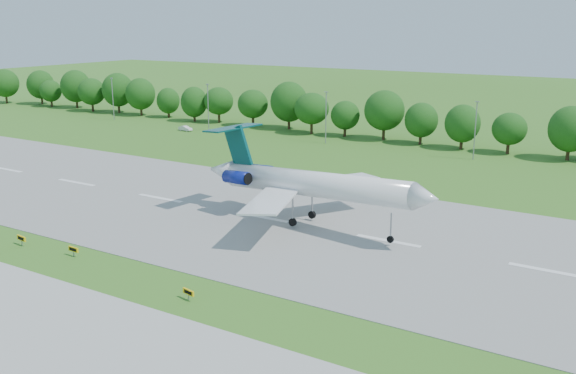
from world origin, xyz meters
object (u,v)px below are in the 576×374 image
object	(u,v)px
taxi_sign_left	(21,238)
service_vehicle_b	(236,138)
airliner	(303,182)
service_vehicle_a	(185,128)

from	to	relation	value
taxi_sign_left	service_vehicle_b	bearing A→B (deg)	112.16
airliner	service_vehicle_b	bearing A→B (deg)	141.73
service_vehicle_b	service_vehicle_a	bearing A→B (deg)	73.26
airliner	service_vehicle_a	distance (m)	85.32
service_vehicle_b	airliner	bearing A→B (deg)	-139.19
service_vehicle_a	service_vehicle_b	size ratio (longest dim) A/B	1.02
taxi_sign_left	service_vehicle_b	xyz separation A→B (m)	(-20.02, 74.66, -0.27)
airliner	service_vehicle_a	bearing A→B (deg)	149.13
airliner	taxi_sign_left	bearing A→B (deg)	-127.74
taxi_sign_left	service_vehicle_b	world-z (taller)	service_vehicle_b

